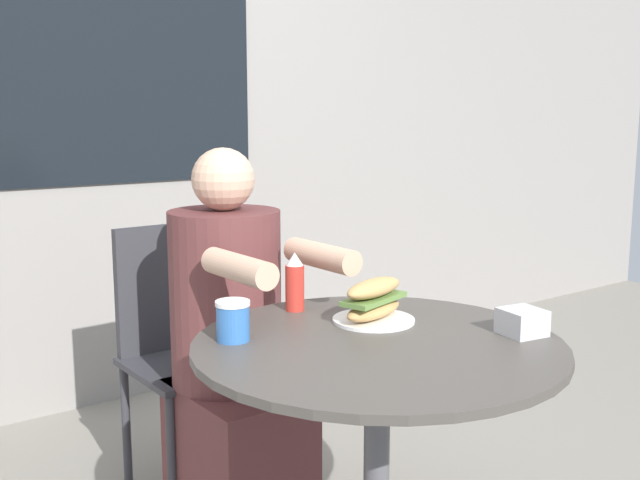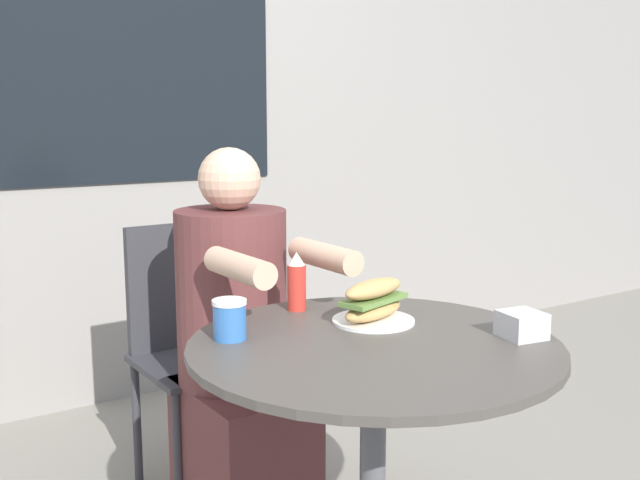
% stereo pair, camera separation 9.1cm
% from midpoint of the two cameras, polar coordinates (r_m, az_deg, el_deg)
% --- Properties ---
extents(storefront_wall, '(8.00, 0.09, 2.80)m').
position_cam_midpoint_polar(storefront_wall, '(3.25, -18.36, 12.22)').
color(storefront_wall, gray).
rests_on(storefront_wall, ground_plane).
extents(cafe_table, '(0.84, 0.84, 0.73)m').
position_cam_midpoint_polar(cafe_table, '(1.76, 2.85, -13.50)').
color(cafe_table, '#47423D').
rests_on(cafe_table, ground_plane).
extents(diner_chair, '(0.39, 0.39, 0.87)m').
position_cam_midpoint_polar(diner_chair, '(2.51, -11.71, -6.99)').
color(diner_chair, '#333338').
rests_on(diner_chair, ground_plane).
extents(seated_diner, '(0.33, 0.58, 1.14)m').
position_cam_midpoint_polar(seated_diner, '(2.22, -7.82, -9.79)').
color(seated_diner, brown).
rests_on(seated_diner, ground_plane).
extents(sandwich_on_plate, '(0.22, 0.20, 0.11)m').
position_cam_midpoint_polar(sandwich_on_plate, '(1.83, 2.69, -4.81)').
color(sandwich_on_plate, white).
rests_on(sandwich_on_plate, cafe_table).
extents(drink_cup, '(0.08, 0.08, 0.09)m').
position_cam_midpoint_polar(drink_cup, '(1.70, -8.19, -6.11)').
color(drink_cup, '#336BB7').
rests_on(drink_cup, cafe_table).
extents(napkin_box, '(0.10, 0.10, 0.06)m').
position_cam_midpoint_polar(napkin_box, '(1.78, 13.73, -6.10)').
color(napkin_box, silver).
rests_on(napkin_box, cafe_table).
extents(condiment_bottle, '(0.05, 0.05, 0.15)m').
position_cam_midpoint_polar(condiment_bottle, '(1.93, -3.19, -3.24)').
color(condiment_bottle, red).
rests_on(condiment_bottle, cafe_table).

